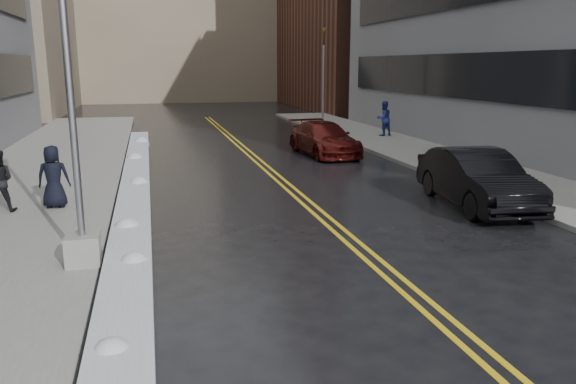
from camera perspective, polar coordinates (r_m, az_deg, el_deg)
ground at (r=10.19m, az=-2.00°, el=-10.32°), size 160.00×160.00×0.00m
sidewalk_west at (r=19.94m, az=-24.70°, el=0.28°), size 5.50×50.00×0.15m
sidewalk_east at (r=22.91m, az=17.70°, el=2.34°), size 4.00×50.00×0.15m
lane_line_left at (r=20.04m, az=-1.34°, el=1.32°), size 0.12×50.00×0.01m
lane_line_right at (r=20.11m, az=-0.51°, el=1.36°), size 0.12×50.00×0.01m
snow_ridge at (r=17.60m, az=-15.31°, el=-0.21°), size 0.90×30.00×0.34m
building_far at (r=69.63m, az=-11.17°, el=18.37°), size 36.00×16.00×22.00m
lamppost at (r=11.35m, az=-20.88°, el=4.55°), size 0.65×0.65×7.62m
fire_hydrant at (r=22.32m, az=15.58°, el=3.46°), size 0.26×0.26×0.73m
traffic_signal at (r=34.77m, az=3.61°, el=11.82°), size 0.16×0.20×6.00m
pedestrian_c at (r=16.60m, az=-22.73°, el=1.45°), size 0.86×0.57×1.73m
pedestrian_east at (r=31.60m, az=9.70°, el=7.38°), size 1.07×0.93×1.90m
car_black at (r=16.90m, az=18.65°, el=1.29°), size 2.22×5.12×1.64m
car_maroon at (r=25.47m, az=3.66°, el=5.43°), size 2.45×5.21×1.47m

